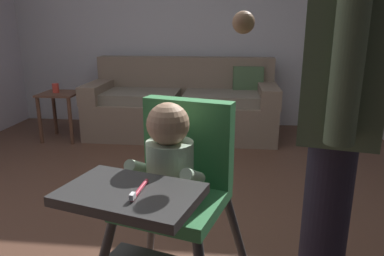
{
  "coord_description": "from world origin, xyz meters",
  "views": [
    {
      "loc": [
        0.51,
        -2.01,
        1.23
      ],
      "look_at": [
        0.35,
        -0.55,
        0.81
      ],
      "focal_mm": 34.1,
      "sensor_mm": 36.0,
      "label": 1
    }
  ],
  "objects_px": {
    "couch": "(183,106)",
    "high_chair": "(173,179)",
    "sippy_cup": "(56,88)",
    "adult_standing": "(334,111)",
    "side_table": "(61,105)"
  },
  "relations": [
    {
      "from": "couch",
      "to": "sippy_cup",
      "type": "relative_size",
      "value": 20.98
    },
    {
      "from": "high_chair",
      "to": "sippy_cup",
      "type": "height_order",
      "value": "high_chair"
    },
    {
      "from": "sippy_cup",
      "to": "high_chair",
      "type": "bearing_deg",
      "value": -56.15
    },
    {
      "from": "high_chair",
      "to": "adult_standing",
      "type": "bearing_deg",
      "value": 92.83
    },
    {
      "from": "side_table",
      "to": "couch",
      "type": "bearing_deg",
      "value": 14.81
    },
    {
      "from": "side_table",
      "to": "sippy_cup",
      "type": "distance_m",
      "value": 0.19
    },
    {
      "from": "adult_standing",
      "to": "side_table",
      "type": "bearing_deg",
      "value": -37.67
    },
    {
      "from": "high_chair",
      "to": "sippy_cup",
      "type": "xyz_separation_m",
      "value": [
        -1.67,
        2.49,
        -0.11
      ]
    },
    {
      "from": "adult_standing",
      "to": "sippy_cup",
      "type": "relative_size",
      "value": 17.2
    },
    {
      "from": "side_table",
      "to": "high_chair",
      "type": "bearing_deg",
      "value": -56.81
    },
    {
      "from": "couch",
      "to": "high_chair",
      "type": "xyz_separation_m",
      "value": [
        0.33,
        -2.83,
        0.35
      ]
    },
    {
      "from": "couch",
      "to": "side_table",
      "type": "bearing_deg",
      "value": -75.19
    },
    {
      "from": "sippy_cup",
      "to": "couch",
      "type": "bearing_deg",
      "value": 14.38
    },
    {
      "from": "couch",
      "to": "adult_standing",
      "type": "height_order",
      "value": "adult_standing"
    },
    {
      "from": "couch",
      "to": "adult_standing",
      "type": "distance_m",
      "value": 3.14
    }
  ]
}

